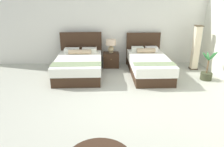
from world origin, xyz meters
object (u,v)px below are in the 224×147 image
object	(u,v)px
nightstand	(111,60)
table_lamp	(111,44)
bed_near_window	(79,65)
bed_near_corner	(148,64)
potted_palm	(207,73)
floor_lamp_corner	(196,48)

from	to	relation	value
nightstand	table_lamp	distance (m)	0.54
bed_near_window	nightstand	size ratio (longest dim) A/B	3.88
bed_near_corner	potted_palm	distance (m)	1.72
bed_near_window	table_lamp	xyz separation A→B (m)	(1.01, 0.74, 0.48)
bed_near_corner	potted_palm	xyz separation A→B (m)	(1.63, -0.53, -0.10)
table_lamp	nightstand	bearing A→B (deg)	-90.00
bed_near_corner	floor_lamp_corner	world-z (taller)	floor_lamp_corner
bed_near_window	table_lamp	bearing A→B (deg)	36.29
bed_near_window	potted_palm	world-z (taller)	bed_near_window
bed_near_window	nightstand	bearing A→B (deg)	35.54
floor_lamp_corner	potted_palm	xyz separation A→B (m)	(0.00, -0.98, -0.51)
table_lamp	potted_palm	distance (m)	3.12
bed_near_window	bed_near_corner	size ratio (longest dim) A/B	0.94
bed_near_window	nightstand	world-z (taller)	bed_near_window
nightstand	floor_lamp_corner	world-z (taller)	floor_lamp_corner
bed_near_window	potted_palm	distance (m)	3.83
bed_near_window	potted_palm	bearing A→B (deg)	-8.04
table_lamp	potted_palm	world-z (taller)	table_lamp
nightstand	table_lamp	bearing A→B (deg)	90.00
bed_near_corner	floor_lamp_corner	bearing A→B (deg)	15.20
bed_near_corner	potted_palm	world-z (taller)	bed_near_corner
bed_near_window	nightstand	xyz separation A→B (m)	(1.01, 0.72, -0.06)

